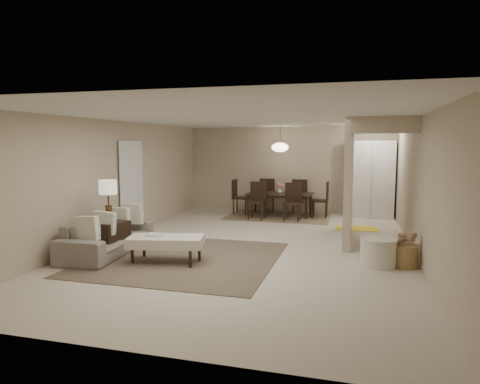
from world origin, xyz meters
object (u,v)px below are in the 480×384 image
(side_table, at_px, (110,238))
(wicker_basket, at_px, (405,256))
(sofa, at_px, (108,236))
(pantry_cabinet, at_px, (371,179))
(round_pouf, at_px, (378,252))
(ottoman_bench, at_px, (166,242))
(dining_table, at_px, (279,205))

(side_table, relative_size, wicker_basket, 1.40)
(sofa, relative_size, wicker_basket, 5.09)
(pantry_cabinet, height_order, side_table, pantry_cabinet)
(round_pouf, height_order, wicker_basket, round_pouf)
(ottoman_bench, relative_size, side_table, 2.23)
(side_table, height_order, dining_table, dining_table)
(ottoman_bench, relative_size, round_pouf, 2.26)
(ottoman_bench, xyz_separation_m, round_pouf, (3.48, 0.72, -0.13))
(sofa, bearing_deg, wicker_basket, -88.08)
(ottoman_bench, bearing_deg, wicker_basket, -0.48)
(pantry_cabinet, distance_m, ottoman_bench, 6.68)
(pantry_cabinet, distance_m, side_table, 7.21)
(wicker_basket, relative_size, dining_table, 0.24)
(ottoman_bench, bearing_deg, round_pouf, -0.48)
(wicker_basket, bearing_deg, pantry_cabinet, 94.71)
(sofa, xyz_separation_m, wicker_basket, (5.20, 0.50, -0.14))
(sofa, xyz_separation_m, round_pouf, (4.78, 0.42, -0.09))
(sofa, bearing_deg, pantry_cabinet, -45.50)
(sofa, relative_size, dining_table, 1.22)
(dining_table, bearing_deg, ottoman_bench, -100.40)
(ottoman_bench, distance_m, wicker_basket, 3.98)
(side_table, xyz_separation_m, dining_table, (2.29, 4.93, 0.01))
(dining_table, bearing_deg, pantry_cabinet, 11.26)
(pantry_cabinet, relative_size, ottoman_bench, 1.55)
(wicker_basket, height_order, dining_table, dining_table)
(ottoman_bench, xyz_separation_m, dining_table, (1.04, 5.20, -0.05))
(round_pouf, height_order, dining_table, dining_table)
(ottoman_bench, bearing_deg, dining_table, 66.57)
(side_table, relative_size, round_pouf, 1.01)
(pantry_cabinet, height_order, dining_table, pantry_cabinet)
(sofa, relative_size, ottoman_bench, 1.63)
(ottoman_bench, distance_m, dining_table, 5.31)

